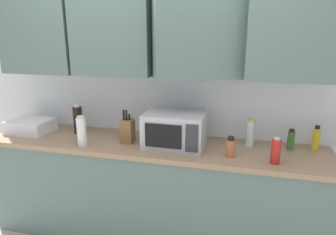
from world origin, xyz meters
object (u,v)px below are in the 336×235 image
Objects in this scene: bottle_yellow_mustard at (316,138)px; bottle_red_sauce at (276,151)px; bottle_spice_jar at (231,147)px; bottle_soy_dark at (78,119)px; bottle_clear_tall at (250,133)px; bottle_green_oil at (291,140)px; microwave at (175,130)px; knife_block at (127,131)px; bottle_white_jar at (82,131)px; dish_rack at (31,126)px.

bottle_yellow_mustard is 0.49m from bottle_red_sauce.
bottle_red_sauce is (-0.33, -0.36, -0.00)m from bottle_yellow_mustard.
bottle_spice_jar is 0.57× the size of bottle_soy_dark.
bottle_clear_tall is 0.32m from bottle_green_oil.
microwave reaches higher than bottle_soy_dark.
knife_block reaches higher than bottle_yellow_mustard.
knife_block is 1.19m from bottle_red_sauce.
bottle_white_jar is 0.91× the size of bottle_soy_dark.
knife_block is 1.28× the size of bottle_clear_tall.
bottle_clear_tall is at bearing -174.79° from bottle_yellow_mustard.
bottle_white_jar reaches higher than bottle_yellow_mustard.
bottle_white_jar is 0.36m from bottle_soy_dark.
dish_rack is 1.86m from bottle_spice_jar.
microwave reaches higher than bottle_white_jar.
bottle_red_sauce is 0.35m from bottle_green_oil.
bottle_soy_dark is at bearing -178.08° from bottle_clear_tall.
bottle_green_oil is at bearing 0.91° from bottle_clear_tall.
bottle_spice_jar reaches higher than dish_rack.
bottle_soy_dark is (-0.21, 0.29, 0.01)m from bottle_white_jar.
knife_block is 1.02m from bottle_clear_tall.
knife_block is at bearing 173.50° from bottle_spice_jar.
bottle_spice_jar is at bearing -8.82° from bottle_soy_dark.
bottle_clear_tall reaches higher than bottle_spice_jar.
bottle_yellow_mustard is 1.03× the size of bottle_red_sauce.
bottle_clear_tall is 1.16× the size of bottle_red_sauce.
bottle_red_sauce is (1.18, -0.15, -0.01)m from knife_block.
bottle_soy_dark is (-0.95, 0.10, -0.01)m from microwave.
bottle_yellow_mustard reaches higher than bottle_spice_jar.
bottle_soy_dark is (-0.54, 0.12, 0.03)m from knife_block.
bottle_yellow_mustard is 0.72× the size of bottle_soy_dark.
bottle_white_jar is (-1.20, -0.07, 0.05)m from bottle_spice_jar.
bottle_red_sauce is at bearing -7.06° from knife_block.
dish_rack is 0.70m from bottle_white_jar.
bottle_soy_dark is at bearing 171.22° from bottle_red_sauce.
bottle_green_oil is (1.86, 0.06, -0.05)m from bottle_soy_dark.
knife_block is at bearing -171.80° from bottle_yellow_mustard.
bottle_soy_dark reaches higher than bottle_green_oil.
bottle_green_oil is at bearing 31.04° from bottle_spice_jar.
bottle_green_oil is (1.32, 0.18, -0.02)m from knife_block.
knife_block is 1.13× the size of bottle_white_jar.
bottle_red_sauce is 0.76× the size of bottle_white_jar.
bottle_clear_tall is 0.36m from bottle_red_sauce.
microwave reaches higher than bottle_clear_tall.
bottle_soy_dark reaches higher than bottle_clear_tall.
knife_block is (1.00, -0.03, 0.04)m from dish_rack.
knife_block is 0.87m from bottle_spice_jar.
dish_rack is at bearing -169.05° from bottle_soy_dark.
bottle_white_jar reaches higher than bottle_red_sauce.
dish_rack is 1.33× the size of knife_block.
bottle_yellow_mustard is at bearing 2.73° from bottle_soy_dark.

